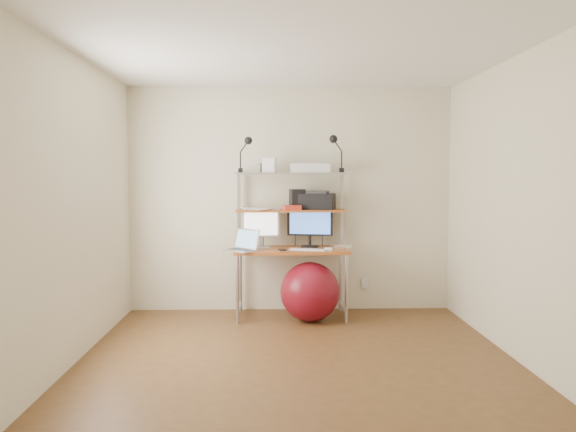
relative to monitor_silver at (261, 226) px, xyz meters
name	(u,v)px	position (x,y,z in m)	size (l,w,h in m)	color
room	(297,209)	(0.32, -1.52, 0.27)	(3.60, 3.60, 3.60)	brown
computer_desk	(291,228)	(0.32, -0.02, -0.03)	(1.20, 0.60, 1.57)	#B55623
wall_outlet	(365,283)	(1.17, 0.26, -0.68)	(0.08, 0.01, 0.12)	silver
monitor_silver	(261,226)	(0.00, 0.00, 0.00)	(0.40, 0.18, 0.45)	silver
monitor_black	(310,224)	(0.53, 0.07, 0.01)	(0.49, 0.17, 0.50)	black
laptop	(244,246)	(-0.17, -0.23, -0.19)	(0.41, 0.41, 0.28)	silver
keyboard	(307,250)	(0.49, -0.20, -0.24)	(0.38, 0.11, 0.01)	silver
mouse	(329,249)	(0.71, -0.20, -0.23)	(0.08, 0.05, 0.02)	silver
mac_mini	(341,246)	(0.86, 0.01, -0.22)	(0.19, 0.19, 0.04)	silver
phone	(282,250)	(0.22, -0.22, -0.24)	(0.07, 0.12, 0.01)	black
printer	(315,201)	(0.59, 0.10, 0.26)	(0.48, 0.38, 0.20)	black
nas_cube	(297,199)	(0.39, 0.07, 0.28)	(0.15, 0.15, 0.22)	black
red_box	(292,208)	(0.33, -0.05, 0.20)	(0.18, 0.12, 0.05)	red
scanner	(309,168)	(0.53, 0.06, 0.62)	(0.43, 0.29, 0.11)	silver
box_white	(269,165)	(0.09, 0.00, 0.65)	(0.13, 0.11, 0.16)	silver
box_grey	(266,168)	(0.06, 0.09, 0.62)	(0.10, 0.10, 0.10)	#2E2D30
clip_lamp_left	(247,146)	(-0.15, -0.03, 0.85)	(0.15, 0.08, 0.38)	black
clip_lamp_right	(335,145)	(0.79, -0.03, 0.86)	(0.16, 0.09, 0.40)	black
exercise_ball	(310,292)	(0.51, -0.26, -0.67)	(0.62, 0.62, 0.62)	maroon
paper_stack	(257,209)	(-0.04, 0.03, 0.18)	(0.40, 0.41, 0.02)	white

